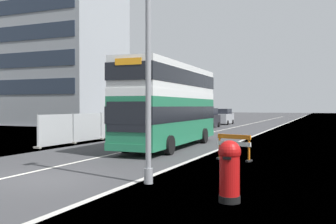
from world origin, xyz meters
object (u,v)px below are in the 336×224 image
at_px(roadworks_barrier, 234,144).
at_px(car_receding_far, 224,117).
at_px(red_pillar_postbox, 230,168).
at_px(double_decker_bus, 170,104).
at_px(car_oncoming_near, 181,120).
at_px(car_receding_mid, 208,118).
at_px(lamppost_foreground, 148,66).

relative_size(roadworks_barrier, car_receding_far, 0.37).
bearing_deg(red_pillar_postbox, double_decker_bus, 118.93).
distance_m(car_oncoming_near, car_receding_mid, 7.50).
height_order(car_receding_mid, car_receding_far, car_receding_mid).
relative_size(double_decker_bus, car_oncoming_near, 3.02).
bearing_deg(roadworks_barrier, red_pillar_postbox, -77.70).
height_order(car_oncoming_near, car_receding_far, car_oncoming_near).
xyz_separation_m(car_receding_mid, car_receding_far, (-0.32, 8.33, -0.04)).
xyz_separation_m(car_oncoming_near, car_receding_far, (0.20, 15.81, -0.07)).
bearing_deg(red_pillar_postbox, roadworks_barrier, 102.30).
relative_size(lamppost_foreground, car_receding_mid, 1.91).
bearing_deg(roadworks_barrier, double_decker_bus, 139.64).
relative_size(red_pillar_postbox, car_receding_far, 0.35).
height_order(roadworks_barrier, car_oncoming_near, car_oncoming_near).
distance_m(double_decker_bus, car_receding_far, 30.40).
distance_m(lamppost_foreground, car_oncoming_near, 26.18).
height_order(double_decker_bus, car_receding_mid, double_decker_bus).
bearing_deg(double_decker_bus, red_pillar_postbox, -61.07).
xyz_separation_m(double_decker_bus, roadworks_barrier, (4.86, -4.13, -1.87)).
relative_size(double_decker_bus, car_receding_far, 2.53).
xyz_separation_m(double_decker_bus, lamppost_foreground, (3.57, -10.49, 1.14)).
relative_size(red_pillar_postbox, car_oncoming_near, 0.42).
bearing_deg(car_receding_mid, car_oncoming_near, -94.00).
height_order(lamppost_foreground, red_pillar_postbox, lamppost_foreground).
height_order(red_pillar_postbox, car_receding_far, car_receding_far).
xyz_separation_m(red_pillar_postbox, car_receding_mid, (-10.71, 33.53, 0.17)).
height_order(lamppost_foreground, roadworks_barrier, lamppost_foreground).
height_order(red_pillar_postbox, roadworks_barrier, red_pillar_postbox).
xyz_separation_m(roadworks_barrier, car_oncoming_near, (-9.56, 18.34, 0.32)).
height_order(lamppost_foreground, car_oncoming_near, lamppost_foreground).
distance_m(red_pillar_postbox, roadworks_barrier, 7.89).
bearing_deg(car_receding_mid, car_receding_far, 92.21).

